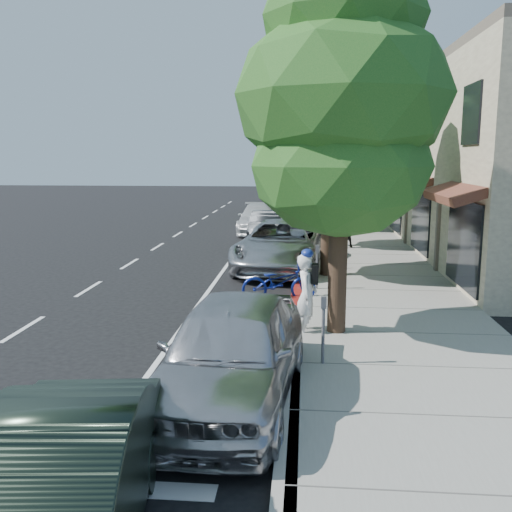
# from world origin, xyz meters

# --- Properties ---
(ground) EXTENTS (120.00, 120.00, 0.00)m
(ground) POSITION_xyz_m (0.00, 0.00, 0.00)
(ground) COLOR black
(ground) RESTS_ON ground
(sidewalk) EXTENTS (4.60, 56.00, 0.15)m
(sidewalk) POSITION_xyz_m (2.30, 8.00, 0.07)
(sidewalk) COLOR gray
(sidewalk) RESTS_ON ground
(curb) EXTENTS (0.30, 56.00, 0.15)m
(curb) POSITION_xyz_m (0.00, 8.00, 0.07)
(curb) COLOR #9E998E
(curb) RESTS_ON ground
(curb_red_segment) EXTENTS (0.32, 4.00, 0.15)m
(curb_red_segment) POSITION_xyz_m (0.00, 1.00, 0.07)
(curb_red_segment) COLOR maroon
(curb_red_segment) RESTS_ON ground
(storefront_building) EXTENTS (10.00, 36.00, 7.00)m
(storefront_building) POSITION_xyz_m (9.60, 18.00, 3.50)
(storefront_building) COLOR beige
(storefront_building) RESTS_ON ground
(street_tree_0) EXTENTS (4.45, 4.45, 7.92)m
(street_tree_0) POSITION_xyz_m (0.90, -2.00, 4.98)
(street_tree_0) COLOR black
(street_tree_0) RESTS_ON ground
(street_tree_1) EXTENTS (4.78, 4.78, 7.73)m
(street_tree_1) POSITION_xyz_m (0.90, 4.00, 4.76)
(street_tree_1) COLOR black
(street_tree_1) RESTS_ON ground
(street_tree_2) EXTENTS (3.88, 3.88, 7.45)m
(street_tree_2) POSITION_xyz_m (0.90, 10.00, 4.75)
(street_tree_2) COLOR black
(street_tree_2) RESTS_ON ground
(street_tree_3) EXTENTS (5.12, 5.12, 8.53)m
(street_tree_3) POSITION_xyz_m (0.90, 16.00, 5.29)
(street_tree_3) COLOR black
(street_tree_3) RESTS_ON ground
(street_tree_4) EXTENTS (4.58, 4.58, 7.52)m
(street_tree_4) POSITION_xyz_m (0.90, 22.00, 4.65)
(street_tree_4) COLOR black
(street_tree_4) RESTS_ON ground
(street_tree_5) EXTENTS (4.52, 4.52, 7.62)m
(street_tree_5) POSITION_xyz_m (0.90, 28.00, 4.74)
(street_tree_5) COLOR black
(street_tree_5) RESTS_ON ground
(cyclist) EXTENTS (0.48, 0.70, 1.84)m
(cyclist) POSITION_xyz_m (0.25, -2.01, 0.92)
(cyclist) COLOR white
(cyclist) RESTS_ON ground
(bicycle) EXTENTS (2.10, 0.99, 1.06)m
(bicycle) POSITION_xyz_m (-0.49, 1.03, 0.53)
(bicycle) COLOR navy
(bicycle) RESTS_ON ground
(silver_suv) EXTENTS (3.36, 6.34, 1.70)m
(silver_suv) POSITION_xyz_m (-0.62, 5.50, 0.85)
(silver_suv) COLOR #B0B1B5
(silver_suv) RESTS_ON ground
(dark_sedan) EXTENTS (1.53, 4.13, 1.35)m
(dark_sedan) POSITION_xyz_m (-1.60, 12.49, 0.67)
(dark_sedan) COLOR black
(dark_sedan) RESTS_ON ground
(white_pickup) EXTENTS (2.17, 5.00, 1.43)m
(white_pickup) POSITION_xyz_m (-2.20, 15.00, 0.72)
(white_pickup) COLOR silver
(white_pickup) RESTS_ON ground
(dark_suv_far) EXTENTS (2.83, 5.56, 1.81)m
(dark_suv_far) POSITION_xyz_m (-0.76, 26.61, 0.91)
(dark_suv_far) COLOR black
(dark_suv_far) RESTS_ON ground
(near_car_a) EXTENTS (2.42, 5.17, 1.71)m
(near_car_a) POSITION_xyz_m (-0.94, -5.50, 0.86)
(near_car_a) COLOR #B2B2B7
(near_car_a) RESTS_ON ground
(near_car_b) EXTENTS (2.15, 4.67, 1.48)m
(near_car_b) POSITION_xyz_m (-2.15, -9.43, 0.74)
(near_car_b) COLOR black
(near_car_b) RESTS_ON ground
(pedestrian) EXTENTS (1.01, 0.94, 1.67)m
(pedestrian) POSITION_xyz_m (1.79, 9.58, 0.98)
(pedestrian) COLOR black
(pedestrian) RESTS_ON sidewalk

